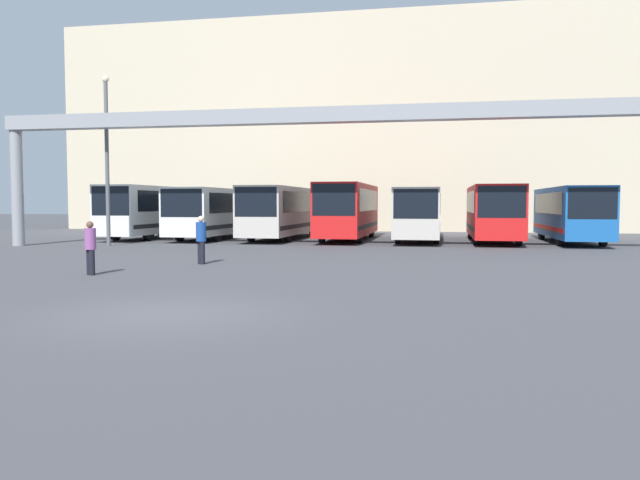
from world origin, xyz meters
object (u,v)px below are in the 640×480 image
(pedestrian_near_center, at_px, (201,239))
(bus_slot_4, at_px, (419,211))
(bus_slot_5, at_px, (493,210))
(pedestrian_mid_right, at_px, (90,247))
(lamp_post, at_px, (107,154))
(bus_slot_6, at_px, (570,211))
(bus_slot_1, at_px, (216,210))
(bus_slot_3, at_px, (349,208))
(bus_slot_0, at_px, (155,208))
(bus_slot_2, at_px, (284,209))

(pedestrian_near_center, bearing_deg, bus_slot_4, 107.25)
(bus_slot_5, bearing_deg, pedestrian_mid_right, -125.02)
(pedestrian_near_center, relative_size, lamp_post, 0.20)
(pedestrian_mid_right, bearing_deg, bus_slot_6, -98.94)
(pedestrian_mid_right, height_order, pedestrian_near_center, pedestrian_near_center)
(bus_slot_1, height_order, pedestrian_mid_right, bus_slot_1)
(bus_slot_3, bearing_deg, bus_slot_0, 179.40)
(bus_slot_3, height_order, pedestrian_near_center, bus_slot_3)
(bus_slot_6, xyz_separation_m, lamp_post, (-23.85, -7.18, 2.93))
(bus_slot_1, xyz_separation_m, lamp_post, (-3.11, -7.32, 2.92))
(bus_slot_0, relative_size, bus_slot_3, 1.02)
(bus_slot_1, height_order, pedestrian_near_center, bus_slot_1)
(pedestrian_mid_right, bearing_deg, bus_slot_0, -36.10)
(bus_slot_6, bearing_deg, bus_slot_1, 179.62)
(bus_slot_1, distance_m, bus_slot_5, 16.59)
(bus_slot_6, distance_m, lamp_post, 25.08)
(pedestrian_near_center, bearing_deg, bus_slot_3, 120.32)
(lamp_post, bearing_deg, bus_slot_6, 16.76)
(bus_slot_0, bearing_deg, lamp_post, -82.13)
(bus_slot_2, distance_m, bus_slot_5, 12.49)
(bus_slot_1, xyz_separation_m, pedestrian_near_center, (5.20, -15.53, -0.85))
(bus_slot_2, xyz_separation_m, bus_slot_6, (16.59, -0.99, -0.06))
(bus_slot_0, distance_m, bus_slot_6, 24.89)
(bus_slot_6, height_order, pedestrian_mid_right, bus_slot_6)
(bus_slot_5, bearing_deg, bus_slot_1, 179.18)
(bus_slot_0, xyz_separation_m, pedestrian_mid_right, (7.31, -19.58, -0.98))
(bus_slot_0, height_order, bus_slot_3, bus_slot_3)
(bus_slot_4, distance_m, pedestrian_mid_right, 21.98)
(bus_slot_5, relative_size, lamp_post, 1.16)
(bus_slot_2, distance_m, bus_slot_4, 8.30)
(bus_slot_2, bearing_deg, bus_slot_0, -175.41)
(bus_slot_4, height_order, pedestrian_mid_right, bus_slot_4)
(bus_slot_3, xyz_separation_m, pedestrian_mid_right, (-5.13, -19.45, -1.02))
(bus_slot_5, xyz_separation_m, bus_slot_6, (4.15, 0.10, -0.05))
(bus_slot_3, height_order, lamp_post, lamp_post)
(bus_slot_0, xyz_separation_m, bus_slot_6, (24.88, -0.32, -0.10))
(bus_slot_3, distance_m, pedestrian_near_center, 15.92)
(bus_slot_2, bearing_deg, bus_slot_6, -3.40)
(bus_slot_3, bearing_deg, pedestrian_near_center, -101.22)
(bus_slot_3, xyz_separation_m, lamp_post, (-11.40, -7.37, 2.79))
(bus_slot_4, xyz_separation_m, bus_slot_5, (4.15, -0.75, 0.07))
(bus_slot_1, bearing_deg, bus_slot_5, -0.82)
(bus_slot_5, distance_m, pedestrian_mid_right, 23.42)
(bus_slot_1, distance_m, bus_slot_2, 4.23)
(bus_slot_1, distance_m, pedestrian_near_center, 16.40)
(pedestrian_mid_right, height_order, lamp_post, lamp_post)
(bus_slot_0, distance_m, bus_slot_1, 4.15)
(bus_slot_1, xyz_separation_m, bus_slot_4, (12.44, 0.51, -0.04))
(bus_slot_2, distance_m, bus_slot_3, 4.22)
(bus_slot_2, xyz_separation_m, pedestrian_mid_right, (-0.98, -20.25, -0.94))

